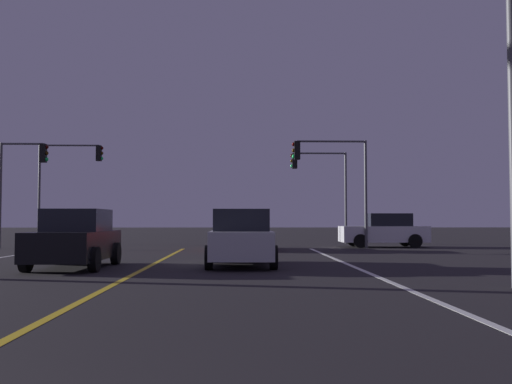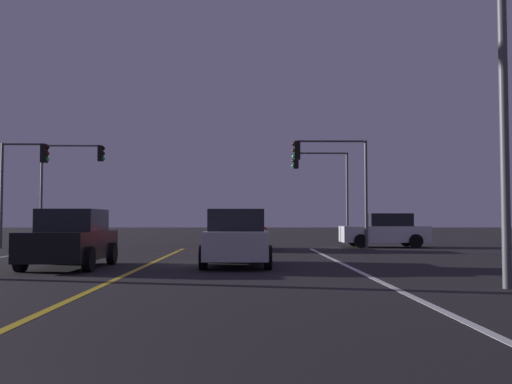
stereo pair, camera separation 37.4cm
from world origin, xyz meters
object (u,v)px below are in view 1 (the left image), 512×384
object	(u,v)px
traffic_light_near_left	(23,170)
street_lamp_right_near	(491,31)
car_lead_same_lane	(241,239)
traffic_light_far_right	(319,175)
traffic_light_far_left	(70,170)
car_crossing_side	(385,231)
traffic_light_near_right	(330,167)
car_ahead_far	(246,232)
car_oncoming	(75,239)

from	to	relation	value
traffic_light_near_left	street_lamp_right_near	size ratio (longest dim) A/B	0.60
street_lamp_right_near	traffic_light_near_left	bearing A→B (deg)	-46.90
car_lead_same_lane	traffic_light_far_right	xyz separation A→B (m)	(4.54, 16.40, 3.14)
car_lead_same_lane	traffic_light_far_left	xyz separation A→B (m)	(-9.88, 16.40, 3.44)
car_crossing_side	traffic_light_far_right	xyz separation A→B (m)	(-2.72, 4.51, 3.14)
car_crossing_side	traffic_light_near_right	size ratio (longest dim) A/B	0.81
car_ahead_far	traffic_light_far_right	world-z (taller)	traffic_light_far_right
car_oncoming	traffic_light_far_left	distance (m)	18.04
traffic_light_far_left	street_lamp_right_near	world-z (taller)	street_lamp_right_near
car_lead_same_lane	traffic_light_far_right	bearing A→B (deg)	-15.49
car_ahead_far	traffic_light_near_left	world-z (taller)	traffic_light_near_left
car_ahead_far	traffic_light_near_right	bearing A→B (deg)	-70.82
car_oncoming	traffic_light_far_left	xyz separation A→B (m)	(-5.08, 16.97, 3.44)
traffic_light_near_left	street_lamp_right_near	distance (m)	23.01
traffic_light_far_right	street_lamp_right_near	world-z (taller)	street_lamp_right_near
traffic_light_far_right	traffic_light_near_left	bearing A→B (deg)	20.06
car_ahead_far	traffic_light_far_left	size ratio (longest dim) A/B	0.75
car_lead_same_lane	traffic_light_far_left	distance (m)	19.45
car_lead_same_lane	car_crossing_side	distance (m)	13.93
car_crossing_side	traffic_light_far_right	world-z (taller)	traffic_light_far_right
car_ahead_far	car_lead_same_lane	size ratio (longest dim) A/B	1.00
car_oncoming	traffic_light_near_right	bearing A→B (deg)	141.43
traffic_light_far_left	street_lamp_right_near	distance (m)	26.90
car_lead_same_lane	street_lamp_right_near	size ratio (longest dim) A/B	0.51
traffic_light_far_right	street_lamp_right_near	xyz separation A→B (m)	(0.63, -22.26, 1.36)
traffic_light_far_right	traffic_light_far_left	world-z (taller)	traffic_light_far_left
car_crossing_side	street_lamp_right_near	bearing A→B (deg)	83.30
traffic_light_near_right	street_lamp_right_near	bearing A→B (deg)	92.85
car_lead_same_lane	traffic_light_near_right	distance (m)	12.14
traffic_light_far_left	traffic_light_far_right	bearing A→B (deg)	0.00
car_ahead_far	street_lamp_right_near	bearing A→B (deg)	-162.13
car_oncoming	car_crossing_side	bearing A→B (deg)	135.92
street_lamp_right_near	traffic_light_far_left	bearing A→B (deg)	-55.93
car_ahead_far	car_crossing_side	bearing A→B (deg)	-70.98
car_lead_same_lane	traffic_light_far_right	size ratio (longest dim) A/B	0.81
traffic_light_near_right	traffic_light_near_left	distance (m)	14.86
traffic_light_near_right	car_oncoming	bearing A→B (deg)	51.43
car_oncoming	traffic_light_far_left	bearing A→B (deg)	-163.34
car_ahead_far	car_crossing_side	xyz separation A→B (m)	(7.03, 2.42, 0.00)
car_lead_same_lane	traffic_light_far_left	bearing A→B (deg)	31.07
car_lead_same_lane	car_oncoming	bearing A→B (deg)	96.74
traffic_light_near_left	traffic_light_far_left	bearing A→B (deg)	83.41
car_lead_same_lane	traffic_light_near_left	bearing A→B (deg)	43.98
car_oncoming	traffic_light_near_right	distance (m)	15.00
car_crossing_side	traffic_light_near_right	distance (m)	4.40
traffic_light_far_right	traffic_light_far_left	bearing A→B (deg)	0.00
car_oncoming	traffic_light_far_right	bearing A→B (deg)	151.15
car_lead_same_lane	traffic_light_near_right	size ratio (longest dim) A/B	0.81
traffic_light_near_left	street_lamp_right_near	xyz separation A→B (m)	(15.69, -16.76, 1.55)
car_oncoming	traffic_light_near_left	xyz separation A→B (m)	(-5.71, 11.47, 2.95)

